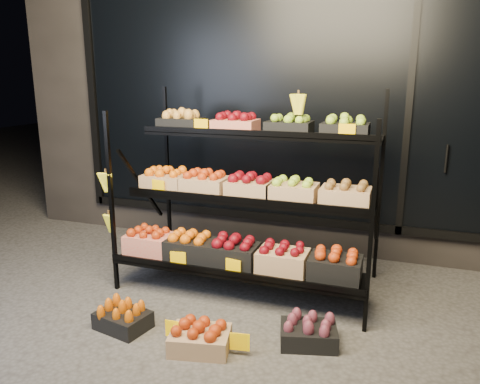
% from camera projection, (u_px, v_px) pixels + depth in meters
% --- Properties ---
extents(ground, '(24.00, 24.00, 0.00)m').
position_uv_depth(ground, '(221.00, 319.00, 3.49)').
color(ground, '#514F4C').
rests_on(ground, ground).
extents(building, '(6.00, 2.08, 3.50)m').
position_uv_depth(building, '(302.00, 77.00, 5.43)').
color(building, '#2D2826').
rests_on(building, ground).
extents(display_rack, '(2.18, 1.02, 1.74)m').
position_uv_depth(display_rack, '(245.00, 197.00, 3.85)').
color(display_rack, black).
rests_on(display_rack, ground).
extents(tag_floor_a, '(0.13, 0.01, 0.12)m').
position_uv_depth(tag_floor_a, '(175.00, 334.00, 3.17)').
color(tag_floor_a, '#FFC200').
rests_on(tag_floor_a, ground).
extents(tag_floor_b, '(0.13, 0.01, 0.12)m').
position_uv_depth(tag_floor_b, '(240.00, 347.00, 3.02)').
color(tag_floor_b, '#FFC200').
rests_on(tag_floor_b, ground).
extents(floor_crate_midleft, '(0.41, 0.34, 0.19)m').
position_uv_depth(floor_crate_midleft, '(123.00, 317.00, 3.34)').
color(floor_crate_midleft, black).
rests_on(floor_crate_midleft, ground).
extents(floor_crate_midright, '(0.44, 0.36, 0.20)m').
position_uv_depth(floor_crate_midright, '(200.00, 337.00, 3.08)').
color(floor_crate_midright, tan).
rests_on(floor_crate_midright, ground).
extents(floor_crate_right, '(0.43, 0.36, 0.19)m').
position_uv_depth(floor_crate_right, '(309.00, 332.00, 3.15)').
color(floor_crate_right, black).
rests_on(floor_crate_right, ground).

